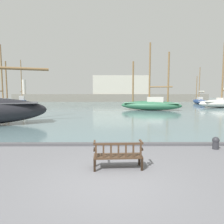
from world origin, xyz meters
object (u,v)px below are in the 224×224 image
Objects in this scene: sailboat_centre_channel at (199,101)px; sailboat_outer_starboard at (22,101)px; park_bench at (118,155)px; sailboat_nearest_starboard at (3,105)px; mooring_bollard at (216,142)px; sailboat_nearest_port at (223,102)px; sailboat_mid_port at (151,104)px.

sailboat_outer_starboard is at bearing -173.80° from sailboat_centre_channel.
park_bench is 0.18× the size of sailboat_nearest_starboard.
sailboat_nearest_starboard is 36.79m from sailboat_centre_channel.
park_bench is 5.00m from mooring_bollard.
sailboat_nearest_port reaches higher than mooring_bollard.
sailboat_centre_channel reaches higher than mooring_bollard.
park_bench is 0.16× the size of sailboat_nearest_port.
mooring_bollard is (-0.93, -18.86, -0.64)m from sailboat_mid_port.
sailboat_nearest_starboard reaches higher than mooring_bollard.
sailboat_nearest_port is (18.23, 26.18, 0.45)m from park_bench.
sailboat_nearest_starboard is 27.77m from mooring_bollard.
sailboat_nearest_starboard is at bearing 135.59° from mooring_bollard.
sailboat_centre_channel is at bearing 62.60° from park_bench.
sailboat_outer_starboard is 36.73m from mooring_bollard.
sailboat_centre_channel is (13.20, 14.71, -0.16)m from sailboat_mid_port.
sailboat_nearest_port is 33.91m from sailboat_nearest_starboard.
sailboat_outer_starboard is (-17.18, 31.96, 0.33)m from park_bench.
sailboat_mid_port is at bearing -158.58° from sailboat_nearest_port.
sailboat_outer_starboard is 35.88m from sailboat_nearest_port.
sailboat_centre_channel is (33.96, 14.15, -0.05)m from sailboat_nearest_starboard.
sailboat_mid_port is 0.88× the size of sailboat_nearest_port.
sailboat_centre_channel reaches higher than park_bench.
sailboat_centre_channel is 13.86× the size of mooring_bollard.
sailboat_centre_channel is at bearing 48.10° from sailboat_mid_port.
sailboat_outer_starboard is 0.82× the size of sailboat_nearest_port.
mooring_bollard is (19.83, -19.43, -0.52)m from sailboat_nearest_starboard.
sailboat_nearest_port is at bearing 60.04° from mooring_bollard.
park_bench is at bearing -54.66° from sailboat_nearest_starboard.
sailboat_nearest_port is 18.79× the size of mooring_bollard.
sailboat_nearest_port is at bearing 7.59° from sailboat_nearest_starboard.
sailboat_centre_channel is (0.35, 9.67, -0.14)m from sailboat_nearest_port.
sailboat_mid_port is at bearing -25.63° from sailboat_outer_starboard.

